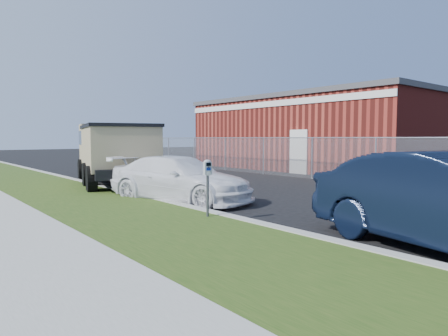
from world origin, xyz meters
TOP-DOWN VIEW (x-y plane):
  - ground at (0.00, 0.00)m, footprint 120.00×120.00m
  - streetside at (-5.57, 2.00)m, footprint 6.12×50.00m
  - chainlink_fence at (6.00, 7.00)m, footprint 0.06×30.06m
  - brick_building at (12.00, 8.00)m, footprint 9.20×14.20m
  - parking_meter at (-2.99, -0.41)m, footprint 0.19×0.14m
  - white_wagon at (-1.90, 2.45)m, footprint 3.04×4.73m
  - dump_truck at (-1.69, 7.23)m, footprint 3.74×6.35m

SIDE VIEW (x-z plane):
  - ground at x=0.00m, z-range 0.00..0.00m
  - streetside at x=-5.57m, z-range -0.01..0.14m
  - white_wagon at x=-1.90m, z-range 0.00..1.28m
  - parking_meter at x=-2.99m, z-range 0.39..1.61m
  - chainlink_fence at x=6.00m, z-range -13.74..16.26m
  - dump_truck at x=-1.69m, z-range 0.15..2.49m
  - brick_building at x=12.00m, z-range 0.04..4.21m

